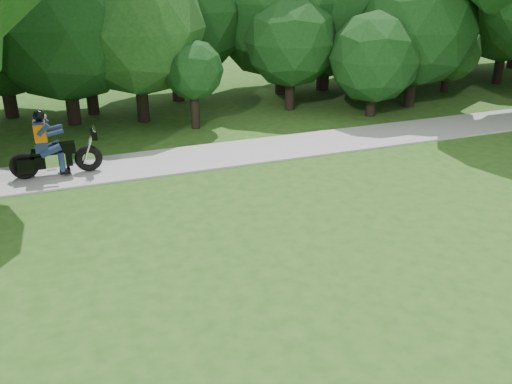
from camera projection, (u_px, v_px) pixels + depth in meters
ground at (442, 271)px, 11.32m from camera, size 100.00×100.00×0.00m
walkway at (284, 147)px, 18.19m from camera, size 60.00×2.20×0.06m
tree_line at (291, 7)px, 23.13m from camera, size 40.82×11.11×7.86m
touring_motorcycle at (50, 152)px, 15.58m from camera, size 2.47×0.70×1.89m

